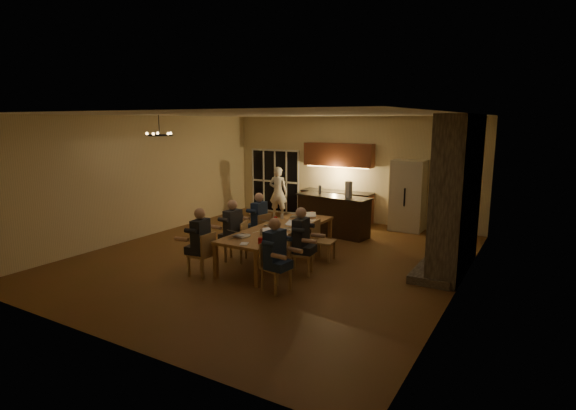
# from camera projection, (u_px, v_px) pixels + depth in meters

# --- Properties ---
(floor) EXTENTS (9.00, 9.00, 0.00)m
(floor) POSITION_uv_depth(u_px,v_px,m) (272.00, 258.00, 10.22)
(floor) COLOR brown
(floor) RESTS_ON ground
(back_wall) EXTENTS (8.00, 0.04, 3.20)m
(back_wall) POSITION_uv_depth(u_px,v_px,m) (351.00, 169.00, 13.75)
(back_wall) COLOR beige
(back_wall) RESTS_ON ground
(left_wall) EXTENTS (0.04, 9.00, 3.20)m
(left_wall) POSITION_uv_depth(u_px,v_px,m) (144.00, 177.00, 11.92)
(left_wall) COLOR beige
(left_wall) RESTS_ON ground
(right_wall) EXTENTS (0.04, 9.00, 3.20)m
(right_wall) POSITION_uv_depth(u_px,v_px,m) (464.00, 205.00, 7.93)
(right_wall) COLOR beige
(right_wall) RESTS_ON ground
(ceiling) EXTENTS (8.00, 9.00, 0.04)m
(ceiling) POSITION_uv_depth(u_px,v_px,m) (271.00, 114.00, 9.62)
(ceiling) COLOR white
(ceiling) RESTS_ON back_wall
(french_doors) EXTENTS (1.86, 0.08, 2.10)m
(french_doors) POSITION_uv_depth(u_px,v_px,m) (275.00, 181.00, 15.16)
(french_doors) COLOR black
(french_doors) RESTS_ON ground
(fireplace) EXTENTS (0.58, 2.50, 3.20)m
(fireplace) POSITION_uv_depth(u_px,v_px,m) (457.00, 194.00, 9.10)
(fireplace) COLOR #756A5C
(fireplace) RESTS_ON ground
(kitchenette) EXTENTS (2.24, 0.68, 2.40)m
(kitchenette) POSITION_uv_depth(u_px,v_px,m) (337.00, 183.00, 13.71)
(kitchenette) COLOR maroon
(kitchenette) RESTS_ON ground
(refrigerator) EXTENTS (0.90, 0.68, 2.00)m
(refrigerator) POSITION_uv_depth(u_px,v_px,m) (408.00, 195.00, 12.61)
(refrigerator) COLOR beige
(refrigerator) RESTS_ON ground
(dining_table) EXTENTS (1.10, 3.31, 0.75)m
(dining_table) POSITION_uv_depth(u_px,v_px,m) (279.00, 244.00, 9.95)
(dining_table) COLOR tan
(dining_table) RESTS_ON ground
(bar_island) EXTENTS (2.15, 0.97, 1.08)m
(bar_island) POSITION_uv_depth(u_px,v_px,m) (333.00, 215.00, 12.18)
(bar_island) COLOR black
(bar_island) RESTS_ON ground
(chair_left_near) EXTENTS (0.45, 0.45, 0.89)m
(chair_left_near) POSITION_uv_depth(u_px,v_px,m) (201.00, 254.00, 8.98)
(chair_left_near) COLOR tan
(chair_left_near) RESTS_ON ground
(chair_left_mid) EXTENTS (0.55, 0.55, 0.89)m
(chair_left_mid) POSITION_uv_depth(u_px,v_px,m) (236.00, 241.00, 9.94)
(chair_left_mid) COLOR tan
(chair_left_mid) RESTS_ON ground
(chair_left_far) EXTENTS (0.51, 0.51, 0.89)m
(chair_left_far) POSITION_uv_depth(u_px,v_px,m) (259.00, 231.00, 10.84)
(chair_left_far) COLOR tan
(chair_left_far) RESTS_ON ground
(chair_right_near) EXTENTS (0.54, 0.54, 0.89)m
(chair_right_near) POSITION_uv_depth(u_px,v_px,m) (276.00, 268.00, 8.16)
(chair_right_near) COLOR tan
(chair_right_near) RESTS_ON ground
(chair_right_mid) EXTENTS (0.55, 0.55, 0.89)m
(chair_right_mid) POSITION_uv_depth(u_px,v_px,m) (301.00, 253.00, 9.04)
(chair_right_mid) COLOR tan
(chair_right_mid) RESTS_ON ground
(chair_right_far) EXTENTS (0.47, 0.47, 0.89)m
(chair_right_far) POSITION_uv_depth(u_px,v_px,m) (324.00, 241.00, 9.96)
(chair_right_far) COLOR tan
(chair_right_far) RESTS_ON ground
(person_left_near) EXTENTS (0.68, 0.68, 1.38)m
(person_left_near) POSITION_uv_depth(u_px,v_px,m) (201.00, 242.00, 8.95)
(person_left_near) COLOR #22252C
(person_left_near) RESTS_ON ground
(person_right_near) EXTENTS (0.66, 0.66, 1.38)m
(person_right_near) POSITION_uv_depth(u_px,v_px,m) (275.00, 255.00, 8.07)
(person_right_near) COLOR navy
(person_right_near) RESTS_ON ground
(person_left_mid) EXTENTS (0.62, 0.62, 1.38)m
(person_left_mid) POSITION_uv_depth(u_px,v_px,m) (233.00, 231.00, 9.87)
(person_left_mid) COLOR #31353A
(person_left_mid) RESTS_ON ground
(person_right_mid) EXTENTS (0.66, 0.66, 1.38)m
(person_right_mid) POSITION_uv_depth(u_px,v_px,m) (301.00, 241.00, 9.03)
(person_right_mid) COLOR #22252C
(person_right_mid) RESTS_ON ground
(person_left_far) EXTENTS (0.61, 0.61, 1.38)m
(person_left_far) POSITION_uv_depth(u_px,v_px,m) (259.00, 221.00, 10.81)
(person_left_far) COLOR navy
(person_left_far) RESTS_ON ground
(standing_person) EXTENTS (0.66, 0.50, 1.64)m
(standing_person) POSITION_uv_depth(u_px,v_px,m) (278.00, 192.00, 14.31)
(standing_person) COLOR white
(standing_person) RESTS_ON ground
(chandelier) EXTENTS (0.58, 0.58, 0.03)m
(chandelier) POSITION_uv_depth(u_px,v_px,m) (159.00, 135.00, 10.04)
(chandelier) COLOR black
(chandelier) RESTS_ON ceiling
(laptop_a) EXTENTS (0.37, 0.34, 0.23)m
(laptop_a) POSITION_uv_depth(u_px,v_px,m) (240.00, 231.00, 9.10)
(laptop_a) COLOR silver
(laptop_a) RESTS_ON dining_table
(laptop_b) EXTENTS (0.42, 0.41, 0.23)m
(laptop_b) POSITION_uv_depth(u_px,v_px,m) (271.00, 233.00, 9.01)
(laptop_b) COLOR silver
(laptop_b) RESTS_ON dining_table
(laptop_c) EXTENTS (0.39, 0.36, 0.23)m
(laptop_c) POSITION_uv_depth(u_px,v_px,m) (272.00, 221.00, 10.03)
(laptop_c) COLOR silver
(laptop_c) RESTS_ON dining_table
(laptop_d) EXTENTS (0.34, 0.30, 0.23)m
(laptop_d) POSITION_uv_depth(u_px,v_px,m) (290.00, 225.00, 9.69)
(laptop_d) COLOR silver
(laptop_d) RESTS_ON dining_table
(laptop_e) EXTENTS (0.38, 0.35, 0.23)m
(laptop_e) POSITION_uv_depth(u_px,v_px,m) (297.00, 213.00, 10.94)
(laptop_e) COLOR silver
(laptop_e) RESTS_ON dining_table
(laptop_f) EXTENTS (0.42, 0.40, 0.23)m
(laptop_f) POSITION_uv_depth(u_px,v_px,m) (309.00, 216.00, 10.59)
(laptop_f) COLOR silver
(laptop_f) RESTS_ON dining_table
(mug_front) EXTENTS (0.09, 0.09, 0.10)m
(mug_front) POSITION_uv_depth(u_px,v_px,m) (268.00, 229.00, 9.52)
(mug_front) COLOR silver
(mug_front) RESTS_ON dining_table
(mug_mid) EXTENTS (0.09, 0.09, 0.10)m
(mug_mid) POSITION_uv_depth(u_px,v_px,m) (296.00, 222.00, 10.22)
(mug_mid) COLOR silver
(mug_mid) RESTS_ON dining_table
(mug_back) EXTENTS (0.08, 0.08, 0.10)m
(mug_back) POSITION_uv_depth(u_px,v_px,m) (282.00, 217.00, 10.76)
(mug_back) COLOR silver
(mug_back) RESTS_ON dining_table
(redcup_near) EXTENTS (0.09, 0.09, 0.12)m
(redcup_near) POSITION_uv_depth(u_px,v_px,m) (260.00, 241.00, 8.58)
(redcup_near) COLOR #AC0C0B
(redcup_near) RESTS_ON dining_table
(redcup_mid) EXTENTS (0.09, 0.09, 0.12)m
(redcup_mid) POSITION_uv_depth(u_px,v_px,m) (276.00, 219.00, 10.46)
(redcup_mid) COLOR #AC0C0B
(redcup_mid) RESTS_ON dining_table
(redcup_far) EXTENTS (0.10, 0.10, 0.12)m
(redcup_far) POSITION_uv_depth(u_px,v_px,m) (312.00, 214.00, 11.01)
(redcup_far) COLOR #AC0C0B
(redcup_far) RESTS_ON dining_table
(can_silver) EXTENTS (0.06, 0.06, 0.12)m
(can_silver) POSITION_uv_depth(u_px,v_px,m) (261.00, 232.00, 9.23)
(can_silver) COLOR #B2B2B7
(can_silver) RESTS_ON dining_table
(can_cola) EXTENTS (0.06, 0.06, 0.12)m
(can_cola) POSITION_uv_depth(u_px,v_px,m) (302.00, 213.00, 11.13)
(can_cola) COLOR #3F0F0C
(can_cola) RESTS_ON dining_table
(plate_near) EXTENTS (0.27, 0.27, 0.02)m
(plate_near) POSITION_uv_depth(u_px,v_px,m) (281.00, 234.00, 9.29)
(plate_near) COLOR silver
(plate_near) RESTS_ON dining_table
(plate_left) EXTENTS (0.26, 0.26, 0.02)m
(plate_left) POSITION_uv_depth(u_px,v_px,m) (244.00, 235.00, 9.19)
(plate_left) COLOR silver
(plate_left) RESTS_ON dining_table
(plate_far) EXTENTS (0.25, 0.25, 0.02)m
(plate_far) POSITION_uv_depth(u_px,v_px,m) (312.00, 223.00, 10.30)
(plate_far) COLOR silver
(plate_far) RESTS_ON dining_table
(notepad) EXTENTS (0.22, 0.24, 0.01)m
(notepad) POSITION_uv_depth(u_px,v_px,m) (244.00, 244.00, 8.58)
(notepad) COLOR white
(notepad) RESTS_ON dining_table
(bar_bottle) EXTENTS (0.07, 0.07, 0.24)m
(bar_bottle) POSITION_uv_depth(u_px,v_px,m) (320.00, 190.00, 12.35)
(bar_bottle) COLOR #99999E
(bar_bottle) RESTS_ON bar_island
(bar_blender) EXTENTS (0.17, 0.17, 0.43)m
(bar_blender) POSITION_uv_depth(u_px,v_px,m) (349.00, 189.00, 11.76)
(bar_blender) COLOR silver
(bar_blender) RESTS_ON bar_island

